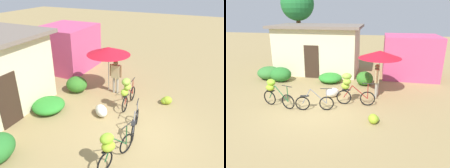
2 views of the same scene
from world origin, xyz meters
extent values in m
plane|color=#967F50|center=(0.00, 0.00, 0.00)|extent=(60.00, 60.00, 0.00)
cube|color=beige|center=(-1.50, 5.85, 1.46)|extent=(5.20, 3.03, 2.93)
cube|color=#72665B|center=(-1.50, 5.85, 3.01)|extent=(5.70, 3.53, 0.16)
cube|color=#332319|center=(-1.50, 4.31, 1.00)|extent=(0.90, 0.06, 2.00)
cube|color=#C74775|center=(4.38, 5.89, 1.27)|extent=(3.20, 2.80, 2.53)
cylinder|color=brown|center=(-3.75, 8.28, 1.85)|extent=(0.34, 0.34, 3.70)
sphere|color=#206D30|center=(-3.75, 8.28, 4.45)|extent=(2.48, 2.48, 2.48)
ellipsoid|color=#347631|center=(-3.99, 3.59, 0.38)|extent=(1.37, 1.28, 0.76)
ellipsoid|color=#29722B|center=(-3.08, 3.31, 0.42)|extent=(1.25, 1.04, 0.83)
ellipsoid|color=#2E872C|center=(-0.20, 3.70, 0.26)|extent=(1.35, 1.30, 0.52)
ellipsoid|color=#317224|center=(1.78, 3.63, 0.37)|extent=(0.93, 1.03, 0.75)
cylinder|color=beige|center=(2.53, 2.28, 1.06)|extent=(0.04, 0.04, 2.11)
cone|color=red|center=(2.53, 2.28, 2.01)|extent=(2.02, 2.02, 0.35)
torus|color=black|center=(-1.12, -0.09, 0.33)|extent=(0.65, 0.21, 0.65)
torus|color=black|center=(-2.08, 0.16, 0.33)|extent=(0.65, 0.21, 0.65)
cylinder|color=#19592D|center=(-1.92, 0.12, 0.63)|extent=(0.38, 0.13, 0.63)
cylinder|color=#19592D|center=(-1.43, -0.01, 0.63)|extent=(0.66, 0.20, 0.64)
cylinder|color=black|center=(-1.12, -0.09, 1.02)|extent=(0.49, 0.15, 0.03)
cylinder|color=#19592D|center=(-1.12, -0.09, 0.67)|extent=(0.04, 0.04, 0.69)
cube|color=black|center=(-1.99, 0.14, 0.68)|extent=(0.38, 0.23, 0.02)
ellipsoid|color=#8DAC28|center=(-1.98, 0.10, 0.83)|extent=(0.52, 0.48, 0.27)
ellipsoid|color=#84BC2A|center=(-1.94, 0.16, 1.05)|extent=(0.52, 0.49, 0.28)
torus|color=black|center=(0.49, 0.12, 0.30)|extent=(0.60, 0.17, 0.61)
torus|color=black|center=(-0.49, -0.08, 0.30)|extent=(0.60, 0.17, 0.61)
cylinder|color=slate|center=(-0.32, -0.04, 0.62)|extent=(0.38, 0.11, 0.65)
cylinder|color=slate|center=(0.17, 0.05, 0.62)|extent=(0.66, 0.17, 0.66)
cylinder|color=black|center=(0.49, 0.12, 0.96)|extent=(0.50, 0.13, 0.03)
cylinder|color=slate|center=(0.49, 0.12, 0.63)|extent=(0.04, 0.04, 0.65)
cube|color=black|center=(-0.39, -0.06, 0.64)|extent=(0.38, 0.21, 0.02)
torus|color=black|center=(2.12, 0.89, 0.33)|extent=(0.66, 0.08, 0.65)
torus|color=black|center=(1.08, 0.85, 0.33)|extent=(0.66, 0.08, 0.65)
cylinder|color=maroon|center=(1.26, 0.86, 0.61)|extent=(0.39, 0.05, 0.58)
cylinder|color=maroon|center=(1.78, 0.88, 0.61)|extent=(0.70, 0.07, 0.59)
cylinder|color=black|center=(2.12, 0.89, 1.01)|extent=(0.50, 0.05, 0.03)
cylinder|color=maroon|center=(2.12, 0.89, 0.67)|extent=(0.04, 0.04, 0.69)
cube|color=black|center=(1.19, 0.85, 0.68)|extent=(0.37, 0.16, 0.02)
ellipsoid|color=#8FB82F|center=(1.14, 0.89, 0.84)|extent=(0.38, 0.32, 0.30)
ellipsoid|color=#8CB234|center=(1.22, 0.81, 1.07)|extent=(0.38, 0.32, 0.28)
ellipsoid|color=#80A438|center=(1.20, 0.87, 1.29)|extent=(0.48, 0.41, 0.28)
ellipsoid|color=#91B827|center=(2.41, -0.52, 0.13)|extent=(0.47, 0.50, 0.27)
ellipsoid|color=#87BB2D|center=(2.42, -0.52, 0.15)|extent=(0.49, 0.46, 0.30)
ellipsoid|color=#86C53C|center=(2.48, -0.51, 0.12)|extent=(0.49, 0.49, 0.25)
ellipsoid|color=#8FAF28|center=(2.43, -0.61, 0.18)|extent=(0.49, 0.52, 0.36)
ellipsoid|color=silver|center=(0.40, 1.58, 0.22)|extent=(0.81, 0.81, 0.44)
cylinder|color=gray|center=(2.45, 1.78, 0.40)|extent=(0.11, 0.11, 0.79)
cylinder|color=gray|center=(2.45, 1.96, 0.40)|extent=(0.11, 0.11, 0.79)
cube|color=tan|center=(2.45, 1.87, 1.11)|extent=(0.22, 0.41, 0.63)
cylinder|color=brown|center=(2.46, 1.62, 1.14)|extent=(0.08, 0.08, 0.56)
cylinder|color=brown|center=(2.44, 2.12, 1.14)|extent=(0.08, 0.08, 0.56)
sphere|color=brown|center=(2.45, 1.87, 1.53)|extent=(0.21, 0.21, 0.21)
camera|label=1|loc=(-6.25, -2.01, 4.98)|focal=35.71mm
camera|label=2|loc=(2.49, -7.52, 3.89)|focal=33.51mm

